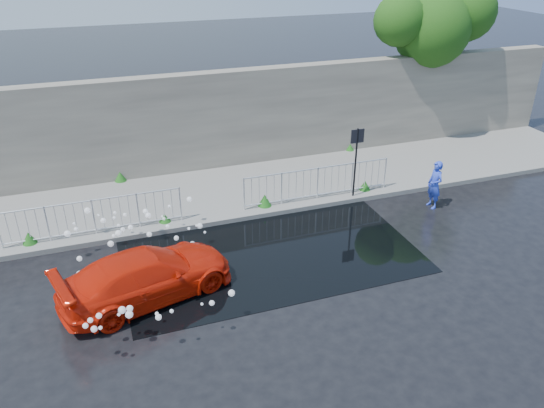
% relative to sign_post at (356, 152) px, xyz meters
% --- Properties ---
extents(ground, '(90.00, 90.00, 0.00)m').
position_rel_sign_post_xyz_m(ground, '(-4.20, -3.10, -1.72)').
color(ground, black).
rests_on(ground, ground).
extents(pavement, '(30.00, 4.00, 0.15)m').
position_rel_sign_post_xyz_m(pavement, '(-4.20, 1.90, -1.65)').
color(pavement, slate).
rests_on(pavement, ground).
extents(curb, '(30.00, 0.25, 0.16)m').
position_rel_sign_post_xyz_m(curb, '(-4.20, -0.10, -1.64)').
color(curb, slate).
rests_on(curb, ground).
extents(retaining_wall, '(30.00, 0.60, 3.50)m').
position_rel_sign_post_xyz_m(retaining_wall, '(-4.20, 4.10, 0.18)').
color(retaining_wall, '#5D574E').
rests_on(retaining_wall, pavement).
extents(puddle, '(8.00, 5.00, 0.01)m').
position_rel_sign_post_xyz_m(puddle, '(-3.70, -2.10, -1.72)').
color(puddle, black).
rests_on(puddle, ground).
extents(sign_post, '(0.45, 0.06, 2.50)m').
position_rel_sign_post_xyz_m(sign_post, '(0.00, 0.00, 0.00)').
color(sign_post, black).
rests_on(sign_post, ground).
extents(tree, '(5.19, 3.02, 6.39)m').
position_rel_sign_post_xyz_m(tree, '(5.47, 4.31, 3.08)').
color(tree, '#332114').
rests_on(tree, ground).
extents(railing_left, '(5.05, 0.05, 1.10)m').
position_rel_sign_post_xyz_m(railing_left, '(-8.20, 0.25, -0.99)').
color(railing_left, silver).
rests_on(railing_left, pavement).
extents(railing_right, '(5.05, 0.05, 1.10)m').
position_rel_sign_post_xyz_m(railing_right, '(-1.20, 0.25, -0.99)').
color(railing_right, silver).
rests_on(railing_right, pavement).
extents(weeds, '(12.17, 3.93, 0.39)m').
position_rel_sign_post_xyz_m(weeds, '(-4.45, 1.34, -1.41)').
color(weeds, '#1C4B14').
rests_on(weeds, pavement).
extents(water_spray, '(3.68, 5.48, 1.06)m').
position_rel_sign_post_xyz_m(water_spray, '(-7.25, -2.02, -1.05)').
color(water_spray, white).
rests_on(water_spray, ground).
extents(red_car, '(4.54, 2.83, 1.23)m').
position_rel_sign_post_xyz_m(red_car, '(-7.14, -3.09, -1.11)').
color(red_car, red).
rests_on(red_car, ground).
extents(person, '(0.39, 0.59, 1.58)m').
position_rel_sign_post_xyz_m(person, '(2.20, -1.30, -0.93)').
color(person, blue).
rests_on(person, ground).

